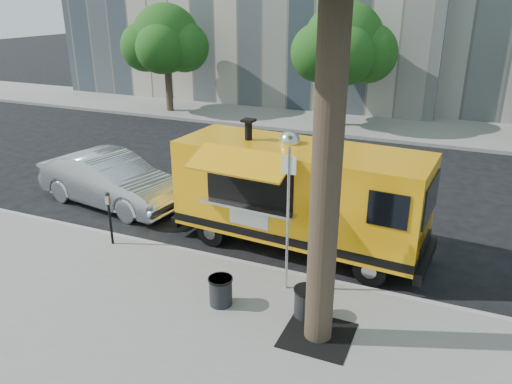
# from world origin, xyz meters

# --- Properties ---
(ground) EXTENTS (120.00, 120.00, 0.00)m
(ground) POSITION_xyz_m (0.00, 0.00, 0.00)
(ground) COLOR black
(ground) RESTS_ON ground
(sidewalk) EXTENTS (60.00, 6.00, 0.15)m
(sidewalk) POSITION_xyz_m (0.00, -4.00, 0.07)
(sidewalk) COLOR gray
(sidewalk) RESTS_ON ground
(curb) EXTENTS (60.00, 0.14, 0.16)m
(curb) POSITION_xyz_m (0.00, -0.93, 0.07)
(curb) COLOR #999993
(curb) RESTS_ON ground
(far_sidewalk) EXTENTS (60.00, 5.00, 0.15)m
(far_sidewalk) POSITION_xyz_m (0.00, 13.50, 0.07)
(far_sidewalk) COLOR gray
(far_sidewalk) RESTS_ON ground
(tree_well) EXTENTS (1.20, 1.20, 0.02)m
(tree_well) POSITION_xyz_m (2.60, -2.80, 0.15)
(tree_well) COLOR black
(tree_well) RESTS_ON sidewalk
(far_tree_a) EXTENTS (3.42, 3.42, 5.36)m
(far_tree_a) POSITION_xyz_m (-10.00, 12.30, 3.78)
(far_tree_a) COLOR #33261C
(far_tree_a) RESTS_ON far_sidewalk
(far_tree_b) EXTENTS (3.60, 3.60, 5.50)m
(far_tree_b) POSITION_xyz_m (-1.00, 12.70, 3.83)
(far_tree_b) COLOR #33261C
(far_tree_b) RESTS_ON far_sidewalk
(sign_post) EXTENTS (0.28, 0.06, 3.00)m
(sign_post) POSITION_xyz_m (1.55, -1.55, 1.85)
(sign_post) COLOR silver
(sign_post) RESTS_ON sidewalk
(parking_meter) EXTENTS (0.11, 0.11, 1.33)m
(parking_meter) POSITION_xyz_m (-3.00, -1.35, 0.98)
(parking_meter) COLOR black
(parking_meter) RESTS_ON sidewalk
(food_truck) EXTENTS (6.30, 3.06, 3.03)m
(food_truck) POSITION_xyz_m (1.08, 0.46, 1.43)
(food_truck) COLOR #FFA70D
(food_truck) RESTS_ON ground
(sedan) EXTENTS (4.83, 2.32, 1.53)m
(sedan) POSITION_xyz_m (-4.80, 0.95, 0.76)
(sedan) COLOR silver
(sedan) RESTS_ON ground
(trash_bin_left) EXTENTS (0.48, 0.48, 0.58)m
(trash_bin_left) POSITION_xyz_m (0.58, -2.60, 0.46)
(trash_bin_left) COLOR black
(trash_bin_left) RESTS_ON sidewalk
(trash_bin_right) EXTENTS (0.49, 0.49, 0.58)m
(trash_bin_right) POSITION_xyz_m (2.22, -2.32, 0.46)
(trash_bin_right) COLOR black
(trash_bin_right) RESTS_ON sidewalk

